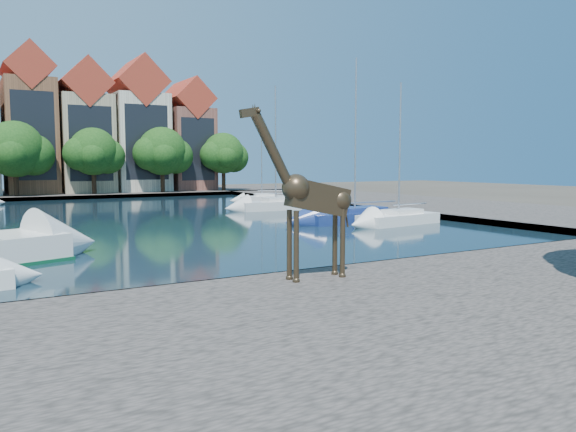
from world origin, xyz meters
name	(u,v)px	position (x,y,z in m)	size (l,w,h in m)	color
ground	(327,280)	(0.00, 0.00, 0.00)	(160.00, 160.00, 0.00)	#38332B
water_basin	(140,219)	(0.00, 24.00, 0.04)	(38.00, 50.00, 0.08)	black
near_quay	(489,323)	(0.00, -7.00, 0.25)	(50.00, 14.00, 0.50)	#554E4A
far_quay	(68,194)	(0.00, 56.00, 0.25)	(60.00, 16.00, 0.50)	#554E4A
right_quay	(405,203)	(25.00, 24.00, 0.25)	(14.00, 52.00, 0.50)	#554E4A
townhouse_center	(29,125)	(-4.00, 55.99, 8.36)	(5.44, 9.18, 16.93)	brown
townhouse_east_inner	(83,132)	(2.00, 55.99, 7.73)	(5.94, 9.18, 15.79)	tan
townhouse_east_mid	(137,131)	(8.50, 55.99, 8.10)	(6.43, 9.18, 16.65)	beige
townhouse_east_end	(186,140)	(15.00, 55.99, 7.11)	(5.44, 9.18, 14.43)	brown
far_tree_mid_west	(16,151)	(-5.89, 50.49, 5.29)	(7.80, 6.00, 8.00)	#332114
far_tree_mid_east	(94,153)	(2.10, 50.49, 5.13)	(7.02, 5.40, 7.52)	#332114
far_tree_east	(163,153)	(10.11, 50.49, 5.24)	(7.54, 5.80, 7.84)	#332114
far_tree_far_east	(224,155)	(18.09, 50.49, 5.08)	(6.76, 5.20, 7.36)	#332114
giraffe_statue	(310,197)	(-1.64, -1.49, 3.04)	(3.63, 0.70, 5.18)	#3A2D1D
sailboat_right_a	(399,216)	(13.53, 11.81, 0.60)	(6.13, 2.86, 9.06)	white
sailboat_right_b	(355,214)	(12.00, 14.49, 0.61)	(7.65, 2.76, 10.88)	navy
sailboat_right_c	(276,203)	(12.00, 25.61, 0.65)	(6.47, 2.61, 10.36)	silver
sailboat_right_d	(262,197)	(15.00, 34.01, 0.58)	(4.78, 2.64, 8.02)	silver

